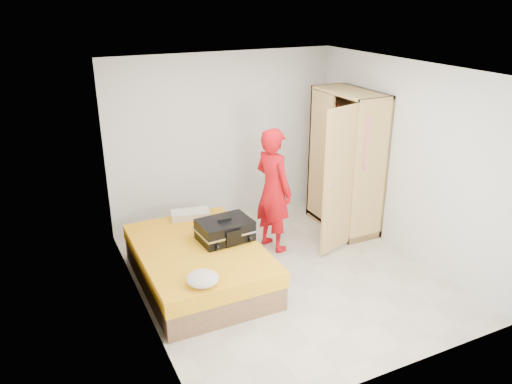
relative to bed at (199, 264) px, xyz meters
name	(u,v)px	position (x,y,z in m)	size (l,w,h in m)	color
room	(287,180)	(1.05, -0.31, 1.05)	(4.00, 4.02, 2.60)	beige
bed	(199,264)	(0.00, 0.00, 0.00)	(1.42, 2.02, 0.50)	#956B43
wardrobe	(345,166)	(2.50, 0.54, 0.75)	(1.15, 1.35, 2.10)	tan
person	(273,190)	(1.25, 0.44, 0.62)	(0.64, 0.42, 1.74)	red
suitcase	(225,230)	(0.37, 0.04, 0.38)	(0.70, 0.54, 0.29)	black
round_cushion	(203,279)	(-0.24, -0.82, 0.32)	(0.35, 0.35, 0.13)	white
pillow	(190,214)	(0.18, 0.85, 0.30)	(0.52, 0.26, 0.09)	white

